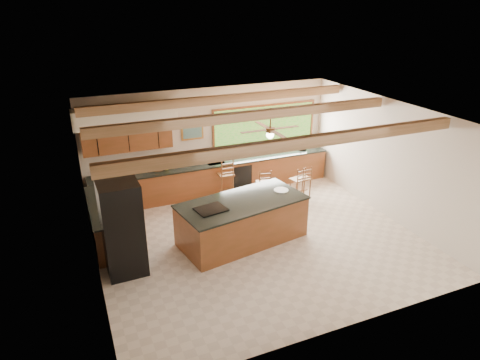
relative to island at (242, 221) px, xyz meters
name	(u,v)px	position (x,y,z in m)	size (l,w,h in m)	color
ground	(258,239)	(0.36, -0.12, -0.51)	(7.20, 7.20, 0.00)	beige
room_shell	(241,143)	(0.19, 0.54, 1.71)	(7.27, 6.54, 3.02)	beige
counter_run	(192,187)	(-0.46, 2.41, -0.04)	(7.12, 3.10, 1.23)	brown
island	(242,221)	(0.00, 0.00, 0.00)	(3.10, 1.85, 1.03)	brown
refrigerator	(123,229)	(-2.69, -0.22, 0.49)	(0.80, 0.77, 2.00)	black
bar_stool_a	(226,175)	(0.49, 2.27, 0.19)	(0.44, 0.44, 1.18)	brown
bar_stool_b	(265,184)	(1.27, 1.43, 0.13)	(0.45, 0.45, 1.07)	brown
bar_stool_c	(298,180)	(2.32, 1.43, 0.06)	(0.40, 0.40, 0.96)	brown
bar_stool_d	(305,179)	(2.52, 1.43, 0.07)	(0.37, 0.37, 0.97)	brown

